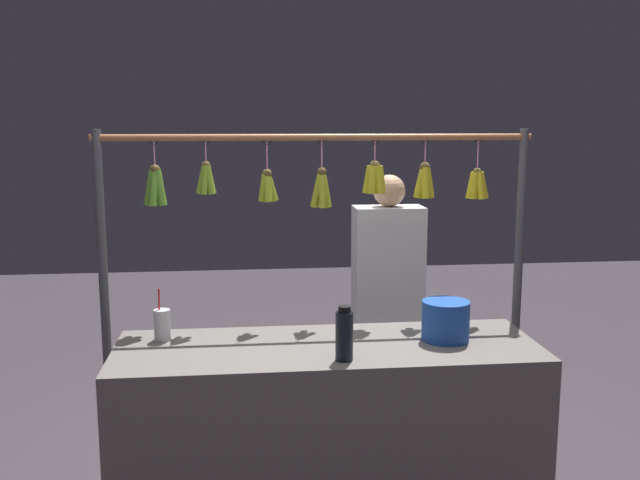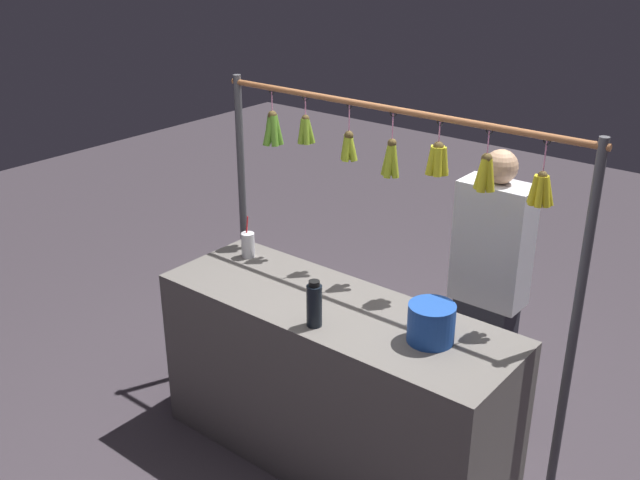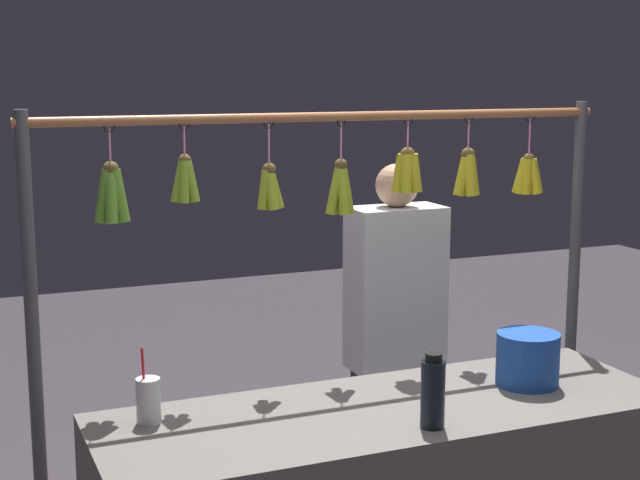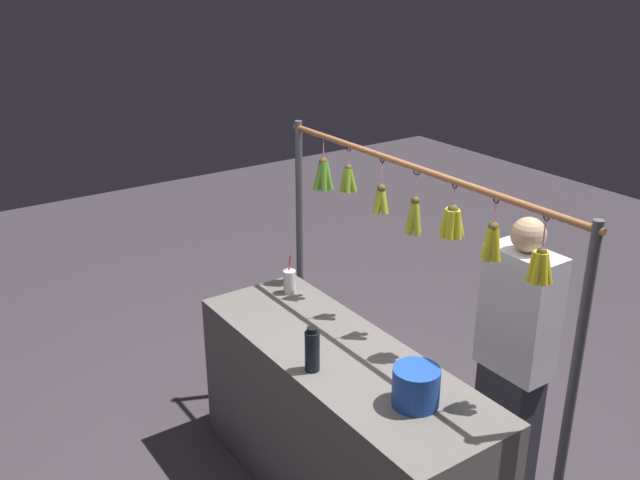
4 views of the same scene
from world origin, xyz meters
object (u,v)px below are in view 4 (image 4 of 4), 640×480
at_px(water_bottle, 312,350).
at_px(blue_bucket, 416,386).
at_px(vendor_person, 513,364).
at_px(drink_cup, 290,281).

relative_size(water_bottle, blue_bucket, 1.08).
distance_m(blue_bucket, vendor_person, 0.82).
xyz_separation_m(water_bottle, drink_cup, (0.77, -0.36, -0.04)).
height_order(water_bottle, drink_cup, drink_cup).
bearing_deg(blue_bucket, water_bottle, 24.16).
distance_m(water_bottle, vendor_person, 1.10).
bearing_deg(vendor_person, drink_cup, 28.79).
bearing_deg(vendor_person, blue_bucket, 97.49).
bearing_deg(vendor_person, water_bottle, 68.81).
relative_size(blue_bucket, drink_cup, 0.91).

